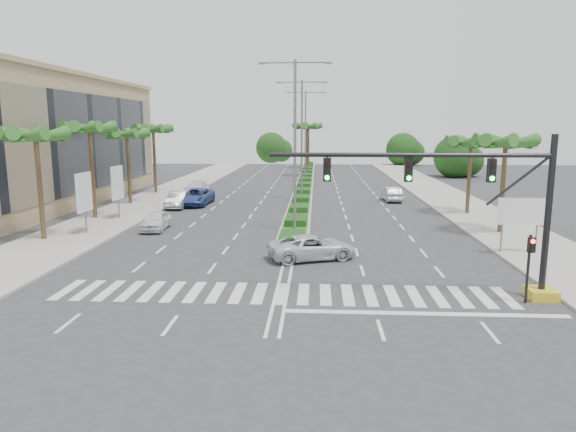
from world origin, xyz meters
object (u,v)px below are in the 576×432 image
object	(u,v)px
car_parked_d	(196,190)
car_parked_c	(196,197)
car_parked_a	(156,220)
car_crossing	(312,247)
car_parked_b	(178,200)
car_right	(392,194)

from	to	relation	value
car_parked_d	car_parked_c	bearing A→B (deg)	-73.88
car_parked_a	car_crossing	xyz separation A→B (m)	(11.54, -7.75, -0.00)
car_parked_a	car_parked_b	xyz separation A→B (m)	(-1.13, 10.31, 0.06)
car_right	car_parked_c	bearing A→B (deg)	8.44
car_parked_c	car_parked_b	bearing A→B (deg)	-124.61
car_parked_a	car_right	xyz separation A→B (m)	(19.36, 15.81, 0.03)
car_parked_b	car_parked_c	size ratio (longest dim) A/B	0.80
car_parked_c	car_crossing	bearing A→B (deg)	-58.26
car_parked_a	car_right	size ratio (longest dim) A/B	0.93
car_parked_d	car_crossing	size ratio (longest dim) A/B	1.09
car_parked_d	car_crossing	bearing A→B (deg)	-60.50
car_parked_c	car_parked_d	bearing A→B (deg)	105.21
car_parked_b	car_crossing	bearing A→B (deg)	-57.00
car_parked_d	car_parked_b	bearing A→B (deg)	-87.35
car_parked_d	car_right	world-z (taller)	car_parked_d
car_parked_a	car_parked_c	size ratio (longest dim) A/B	0.71
car_parked_b	car_crossing	distance (m)	22.06
car_parked_b	car_right	distance (m)	21.21
car_parked_c	car_crossing	world-z (taller)	car_parked_c
car_parked_a	car_right	distance (m)	24.99
car_parked_d	car_parked_a	bearing A→B (deg)	-83.61
car_parked_a	car_crossing	bearing A→B (deg)	-37.41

